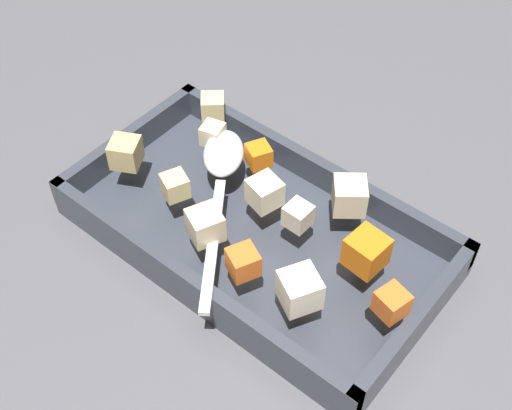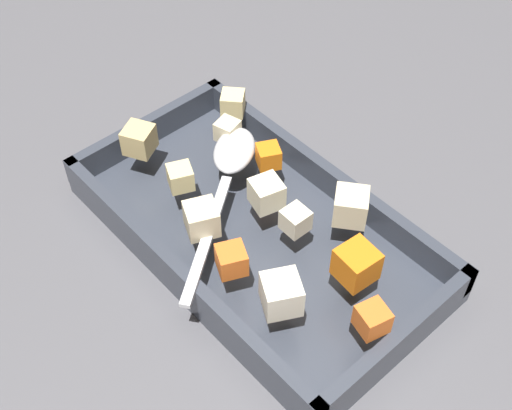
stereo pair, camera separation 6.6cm
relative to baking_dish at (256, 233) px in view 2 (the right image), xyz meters
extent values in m
plane|color=#4C4C51|center=(0.02, 0.00, -0.01)|extent=(4.00, 4.00, 0.00)
cube|color=#333842|center=(0.00, 0.00, -0.01)|extent=(0.37, 0.21, 0.01)
cube|color=#333842|center=(0.00, -0.10, 0.02)|extent=(0.37, 0.01, 0.03)
cube|color=#333842|center=(0.00, 0.10, 0.02)|extent=(0.37, 0.01, 0.03)
cube|color=#333842|center=(-0.18, 0.00, 0.02)|extent=(0.01, 0.21, 0.03)
cube|color=#333842|center=(0.18, 0.00, 0.02)|extent=(0.01, 0.21, 0.03)
cube|color=orange|center=(0.04, -0.05, 0.04)|extent=(0.03, 0.03, 0.02)
cube|color=orange|center=(-0.16, 0.01, 0.05)|extent=(0.03, 0.03, 0.02)
cube|color=orange|center=(-0.04, 0.06, 0.05)|extent=(0.03, 0.03, 0.03)
cube|color=orange|center=(-0.12, -0.02, 0.05)|extent=(0.04, 0.04, 0.03)
cube|color=#E0CC89|center=(0.13, -0.08, 0.05)|extent=(0.04, 0.04, 0.02)
cube|color=beige|center=(0.02, 0.05, 0.05)|extent=(0.04, 0.04, 0.03)
cube|color=#E0CC89|center=(0.08, 0.03, 0.04)|extent=(0.03, 0.03, 0.02)
cube|color=beige|center=(-0.07, -0.06, 0.05)|extent=(0.04, 0.04, 0.03)
cube|color=beige|center=(0.10, -0.05, 0.04)|extent=(0.03, 0.03, 0.02)
cube|color=beige|center=(0.00, -0.02, 0.05)|extent=(0.03, 0.03, 0.03)
cube|color=tan|center=(0.15, 0.03, 0.05)|extent=(0.04, 0.04, 0.03)
cube|color=silver|center=(-0.09, 0.06, 0.05)|extent=(0.04, 0.04, 0.03)
cube|color=beige|center=(-0.04, -0.01, 0.04)|extent=(0.02, 0.02, 0.02)
ellipsoid|color=silver|center=(0.07, -0.03, 0.04)|extent=(0.07, 0.08, 0.02)
cube|color=silver|center=(0.01, 0.06, 0.04)|extent=(0.10, 0.13, 0.01)
camera|label=1|loc=(-0.28, 0.34, 0.54)|focal=48.22mm
camera|label=2|loc=(-0.33, 0.29, 0.54)|focal=48.22mm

